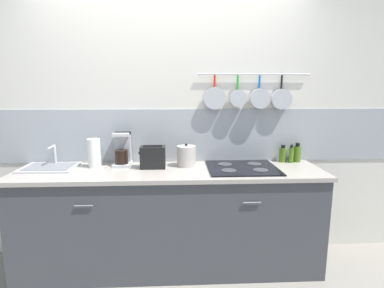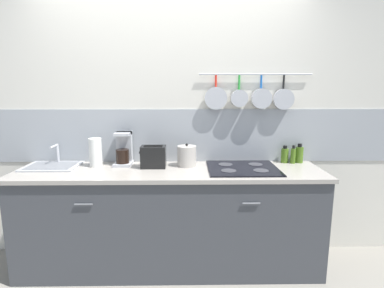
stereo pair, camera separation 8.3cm
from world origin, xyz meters
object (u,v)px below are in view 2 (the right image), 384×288
(coffee_maker, at_px, (124,151))
(toaster, at_px, (153,157))
(bottle_sesame_oil, at_px, (299,154))
(bottle_vinegar, at_px, (285,155))
(bottle_cooking_wine, at_px, (293,155))
(paper_towel_roll, at_px, (96,152))
(kettle, at_px, (187,156))

(coffee_maker, xyz_separation_m, toaster, (0.29, -0.13, -0.03))
(toaster, height_order, bottle_sesame_oil, toaster)
(bottle_vinegar, relative_size, bottle_cooking_wine, 0.95)
(coffee_maker, distance_m, bottle_vinegar, 1.51)
(paper_towel_roll, distance_m, kettle, 0.82)
(bottle_vinegar, bearing_deg, coffee_maker, -178.61)
(kettle, xyz_separation_m, bottle_sesame_oil, (1.06, 0.11, -0.01))
(kettle, bearing_deg, paper_towel_roll, -179.88)
(bottle_vinegar, relative_size, bottle_sesame_oil, 0.90)
(bottle_sesame_oil, bearing_deg, toaster, -173.25)
(paper_towel_roll, distance_m, coffee_maker, 0.25)
(paper_towel_roll, xyz_separation_m, bottle_cooking_wine, (1.81, 0.08, -0.05))
(kettle, height_order, bottle_vinegar, kettle)
(toaster, bearing_deg, kettle, 9.59)
(paper_towel_roll, relative_size, bottle_sesame_oil, 1.41)
(paper_towel_roll, relative_size, bottle_vinegar, 1.57)
(coffee_maker, xyz_separation_m, bottle_vinegar, (1.50, 0.04, -0.05))
(paper_towel_roll, relative_size, toaster, 1.09)
(bottle_cooking_wine, height_order, bottle_sesame_oil, bottle_sesame_oil)
(toaster, bearing_deg, bottle_vinegar, 7.62)
(coffee_maker, xyz_separation_m, bottle_cooking_wine, (1.57, 0.00, -0.05))
(paper_towel_roll, distance_m, toaster, 0.52)
(coffee_maker, height_order, toaster, coffee_maker)
(coffee_maker, relative_size, kettle, 1.43)
(bottle_sesame_oil, bearing_deg, paper_towel_roll, -176.58)
(bottle_cooking_wine, distance_m, bottle_sesame_oil, 0.08)
(toaster, distance_m, bottle_cooking_wine, 1.29)
(kettle, bearing_deg, toaster, -170.41)
(kettle, bearing_deg, bottle_vinegar, 6.99)
(bottle_vinegar, bearing_deg, bottle_sesame_oil, -1.12)
(paper_towel_roll, distance_m, bottle_cooking_wine, 1.81)
(coffee_maker, relative_size, toaster, 1.27)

